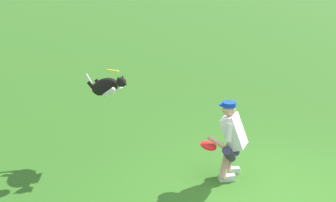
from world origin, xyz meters
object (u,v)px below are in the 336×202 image
(frisbee_flying, at_px, (113,71))
(frisbee_held, at_px, (208,145))
(dog, at_px, (106,87))
(person, at_px, (231,138))

(frisbee_flying, relative_size, frisbee_held, 0.84)
(dog, distance_m, frisbee_held, 2.14)
(person, relative_size, frisbee_held, 4.87)
(person, height_order, dog, dog)
(person, distance_m, frisbee_held, 0.40)
(person, bearing_deg, frisbee_flying, 0.52)
(dog, bearing_deg, frisbee_held, 6.11)
(dog, height_order, frisbee_flying, frisbee_flying)
(person, bearing_deg, dog, -2.14)
(person, xyz_separation_m, dog, (1.87, -1.38, 0.55))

